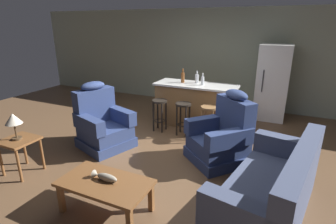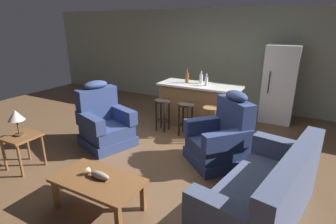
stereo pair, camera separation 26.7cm
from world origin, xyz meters
The scene contains 17 objects.
ground_plane centered at (0.00, 0.00, 0.00)m, with size 12.00×12.00×0.00m.
back_wall centered at (0.00, 3.12, 1.30)m, with size 12.00×0.05×2.60m.
coffee_table centered at (-0.01, -1.87, 0.36)m, with size 1.10×0.60×0.42m.
fish_figurine centered at (-0.02, -1.85, 0.46)m, with size 0.34×0.10×0.10m.
couch centered at (1.81, -1.12, 0.34)m, with size 1.18×2.02×0.94m.
recliner_near_lamp centered at (-1.21, -0.39, 0.42)m, with size 1.07×1.07×1.20m.
recliner_near_island centered at (0.95, -0.02, 0.42)m, with size 1.19×1.19×1.20m.
end_table centered at (-1.74, -1.69, 0.46)m, with size 0.48×0.48×0.56m.
table_lamp centered at (-1.75, -1.70, 0.87)m, with size 0.24×0.24×0.41m.
kitchen_island centered at (0.00, 1.35, 0.48)m, with size 1.80×0.70×0.95m.
bar_stool_left centered at (-0.58, 0.72, 0.47)m, with size 0.32×0.32×0.68m.
bar_stool_middle centered at (-0.04, 0.72, 0.47)m, with size 0.32×0.32×0.68m.
bar_stool_right centered at (0.50, 0.72, 0.47)m, with size 0.32×0.32×0.68m.
refrigerator centered at (1.49, 2.55, 0.88)m, with size 0.70×0.69×1.76m.
bottle_tall_green centered at (0.15, 1.32, 1.05)m, with size 0.07×0.07×0.26m.
bottle_short_amber centered at (-0.02, 1.47, 1.05)m, with size 0.08×0.08×0.27m.
bottle_wine_dark centered at (-0.33, 1.38, 1.07)m, with size 0.08×0.08×0.31m.
Camera 2 is at (2.04, -3.87, 2.20)m, focal length 28.00 mm.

